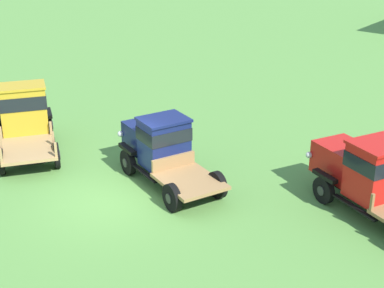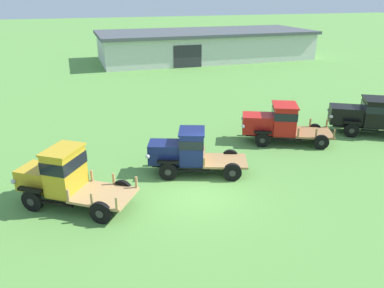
{
  "view_description": "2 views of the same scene",
  "coord_description": "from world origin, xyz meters",
  "px_view_note": "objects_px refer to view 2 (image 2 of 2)",
  "views": [
    {
      "loc": [
        11.37,
        -10.51,
        8.16
      ],
      "look_at": [
        0.68,
        2.85,
        1.0
      ],
      "focal_mm": 55.0,
      "sensor_mm": 36.0,
      "label": 1
    },
    {
      "loc": [
        -4.42,
        -12.9,
        7.72
      ],
      "look_at": [
        0.68,
        2.85,
        1.0
      ],
      "focal_mm": 35.0,
      "sensor_mm": 36.0,
      "label": 2
    }
  ],
  "objects_px": {
    "vintage_truck_second_in_line": "(63,176)",
    "vintage_truck_back_of_row": "(377,116)",
    "vintage_truck_midrow_center": "(188,151)",
    "vintage_truck_far_side": "(278,122)",
    "farm_shed": "(205,45)"
  },
  "relations": [
    {
      "from": "vintage_truck_second_in_line",
      "to": "vintage_truck_back_of_row",
      "type": "xyz_separation_m",
      "value": [
        17.33,
        2.61,
        -0.09
      ]
    },
    {
      "from": "vintage_truck_midrow_center",
      "to": "vintage_truck_far_side",
      "type": "height_order",
      "value": "vintage_truck_far_side"
    },
    {
      "from": "farm_shed",
      "to": "vintage_truck_far_side",
      "type": "distance_m",
      "value": 28.12
    },
    {
      "from": "vintage_truck_midrow_center",
      "to": "vintage_truck_back_of_row",
      "type": "xyz_separation_m",
      "value": [
        11.95,
        1.51,
        0.03
      ]
    },
    {
      "from": "farm_shed",
      "to": "vintage_truck_second_in_line",
      "type": "distance_m",
      "value": 35.16
    },
    {
      "from": "vintage_truck_second_in_line",
      "to": "farm_shed",
      "type": "bearing_deg",
      "value": 61.24
    },
    {
      "from": "vintage_truck_midrow_center",
      "to": "vintage_truck_back_of_row",
      "type": "bearing_deg",
      "value": 7.2
    },
    {
      "from": "farm_shed",
      "to": "vintage_truck_back_of_row",
      "type": "bearing_deg",
      "value": -89.16
    },
    {
      "from": "farm_shed",
      "to": "vintage_truck_midrow_center",
      "type": "distance_m",
      "value": 31.88
    },
    {
      "from": "vintage_truck_far_side",
      "to": "vintage_truck_back_of_row",
      "type": "relative_size",
      "value": 0.94
    },
    {
      "from": "vintage_truck_second_in_line",
      "to": "vintage_truck_midrow_center",
      "type": "distance_m",
      "value": 5.49
    },
    {
      "from": "vintage_truck_far_side",
      "to": "vintage_truck_back_of_row",
      "type": "height_order",
      "value": "vintage_truck_far_side"
    },
    {
      "from": "vintage_truck_second_in_line",
      "to": "vintage_truck_midrow_center",
      "type": "height_order",
      "value": "vintage_truck_second_in_line"
    },
    {
      "from": "farm_shed",
      "to": "vintage_truck_second_in_line",
      "type": "xyz_separation_m",
      "value": [
        -16.91,
        -30.82,
        -0.54
      ]
    },
    {
      "from": "vintage_truck_second_in_line",
      "to": "vintage_truck_midrow_center",
      "type": "bearing_deg",
      "value": 11.61
    }
  ]
}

